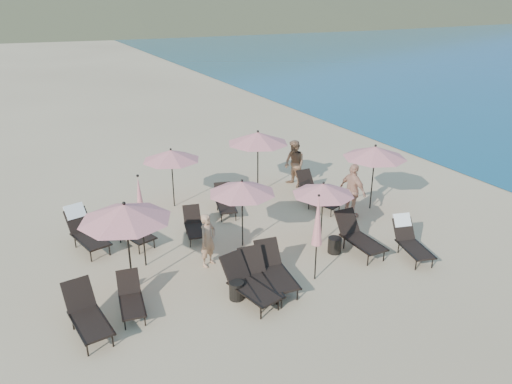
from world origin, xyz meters
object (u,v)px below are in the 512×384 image
umbrella_open_5 (375,152)px  beachgoer_b (294,164)px  umbrella_closed_1 (140,203)px  side_table_0 (237,290)px  side_table_1 (335,245)px  lounger_8 (194,225)px  lounger_11 (312,187)px  lounger_7 (131,229)px  lounger_1 (248,283)px  lounger_2 (259,277)px  lounger_10 (318,198)px  umbrella_open_4 (258,138)px  umbrella_closed_0 (318,221)px  lounger_12 (87,314)px  umbrella_open_0 (125,212)px  beachgoer_c (353,191)px  umbrella_open_3 (171,155)px  lounger_5 (410,239)px  umbrella_open_2 (323,189)px  lounger_3 (275,269)px  lounger_6 (85,230)px  beachgoer_a (208,240)px  umbrella_open_1 (242,187)px  lounger_0 (131,298)px  lounger_9 (225,202)px  lounger_4 (358,236)px

umbrella_open_5 → beachgoer_b: (-1.31, 3.15, -1.18)m
umbrella_closed_1 → side_table_0: size_ratio=5.82×
side_table_1 → lounger_8: bearing=139.3°
lounger_8 → lounger_11: lounger_11 is taller
lounger_7 → umbrella_closed_1: bearing=-108.4°
lounger_1 → lounger_2: 0.39m
lounger_10 → umbrella_closed_1: bearing=169.8°
lounger_7 → lounger_10: (6.59, -0.46, -0.04)m
umbrella_open_4 → umbrella_closed_0: (-1.46, -6.28, -0.46)m
lounger_10 → umbrella_open_4: bearing=97.4°
lounger_10 → lounger_12: size_ratio=0.91×
umbrella_open_5 → lounger_11: bearing=127.3°
side_table_1 → umbrella_closed_1: bearing=160.9°
lounger_1 → umbrella_open_5: 7.34m
umbrella_open_0 → umbrella_open_5: umbrella_open_0 is taller
lounger_10 → lounger_12: bearing=-177.8°
umbrella_open_5 → beachgoer_c: umbrella_open_5 is taller
lounger_11 → umbrella_open_3: bearing=161.6°
lounger_5 → umbrella_open_2: (-1.92, 1.81, 1.29)m
umbrella_open_4 → umbrella_closed_0: umbrella_closed_0 is taller
lounger_7 → lounger_1: bearing=-85.4°
lounger_3 → lounger_6: (-4.10, 4.50, 0.08)m
side_table_1 → beachgoer_a: size_ratio=0.30×
umbrella_open_1 → beachgoer_c: 4.38m
lounger_3 → umbrella_closed_1: bearing=144.5°
lounger_11 → lounger_2: bearing=-134.5°
lounger_0 → lounger_5: bearing=1.4°
umbrella_open_2 → beachgoer_b: umbrella_open_2 is taller
umbrella_open_2 → umbrella_open_4: umbrella_open_4 is taller
lounger_7 → umbrella_closed_1: size_ratio=0.66×
lounger_0 → side_table_1: 6.15m
lounger_10 → beachgoer_a: beachgoer_a is taller
lounger_5 → lounger_2: bearing=-168.1°
umbrella_open_3 → umbrella_open_1: bearing=-76.7°
umbrella_open_5 → beachgoer_b: size_ratio=1.28×
lounger_9 → umbrella_open_1: bearing=-86.8°
lounger_5 → lounger_8: lounger_5 is taller
lounger_9 → umbrella_open_2: umbrella_open_2 is taller
lounger_9 → umbrella_closed_1: size_ratio=0.60×
lounger_5 → lounger_9: 6.38m
lounger_3 → beachgoer_c: bearing=37.5°
lounger_5 → lounger_6: size_ratio=0.89×
lounger_9 → lounger_10: (3.10, -1.22, -0.00)m
umbrella_open_5 → beachgoer_a: (-6.68, -1.09, -1.33)m
umbrella_open_4 → umbrella_closed_1: bearing=-147.1°
lounger_7 → lounger_2: bearing=-80.8°
lounger_4 → lounger_8: 5.11m
lounger_0 → side_table_0: lounger_0 is taller
lounger_12 → umbrella_open_3: 7.41m
lounger_0 → beachgoer_a: (2.51, 1.23, 0.40)m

